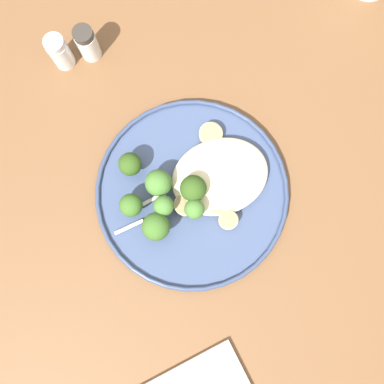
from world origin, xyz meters
The scene contains 20 objects.
ground centered at (0.00, 0.00, 0.00)m, with size 6.00×6.00×0.00m, color #47423D.
wooden_dining_table centered at (0.00, 0.00, 0.66)m, with size 1.40×1.00×0.74m.
dinner_plate centered at (0.01, 0.04, 0.75)m, with size 0.29×0.29×0.02m.
noodle_bed centered at (0.05, 0.05, 0.76)m, with size 0.15×0.11×0.03m.
seared_scallop_half_hidden centered at (0.06, 0.12, 0.76)m, with size 0.04×0.04×0.01m.
seared_scallop_large_seared centered at (0.03, 0.01, 0.76)m, with size 0.03×0.03×0.02m.
seared_scallop_tilted_round centered at (0.04, -0.01, 0.76)m, with size 0.03×0.03×0.02m.
seared_scallop_tiny_bay centered at (-0.01, 0.03, 0.76)m, with size 0.03×0.03×0.02m.
seared_scallop_center_golden centered at (0.04, 0.03, 0.76)m, with size 0.03×0.03×0.02m.
broccoli_floret_tall_stalk centered at (-0.04, 0.03, 0.78)m, with size 0.03×0.03×0.05m.
broccoli_floret_front_edge centered at (-0.07, 0.11, 0.78)m, with size 0.03×0.03×0.05m.
broccoli_floret_beside_noodles centered at (-0.08, 0.05, 0.78)m, with size 0.03×0.03×0.05m.
broccoli_floret_right_tilted centered at (0.00, 0.01, 0.78)m, with size 0.03×0.03×0.05m.
broccoli_floret_rear_charred centered at (-0.06, 0.01, 0.78)m, with size 0.04×0.04×0.06m.
broccoli_floret_small_sprig centered at (-0.04, 0.07, 0.78)m, with size 0.04×0.04×0.05m.
broccoli_floret_left_leaning centered at (0.01, 0.04, 0.79)m, with size 0.04×0.04×0.06m.
onion_sliver_long_sliver centered at (-0.07, 0.05, 0.75)m, with size 0.05×0.01×0.00m, color silver.
onion_sliver_curled_piece centered at (-0.10, 0.02, 0.75)m, with size 0.05×0.01×0.00m, color silver.
salt_shaker centered at (-0.12, 0.31, 0.77)m, with size 0.03×0.03×0.07m.
pepper_shaker centered at (-0.07, 0.31, 0.77)m, with size 0.03×0.03×0.07m.
Camera 1 is at (-0.03, -0.05, 1.41)m, focal length 41.79 mm.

